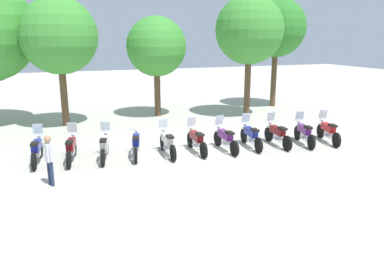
% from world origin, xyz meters
% --- Properties ---
extents(ground_plane, '(80.00, 80.00, 0.00)m').
position_xyz_m(ground_plane, '(0.00, 0.00, 0.00)').
color(ground_plane, '#BCB7A8').
extents(motorcycle_0, '(0.64, 2.19, 1.37)m').
position_xyz_m(motorcycle_0, '(-6.05, 0.78, 0.52)').
color(motorcycle_0, black).
rests_on(motorcycle_0, ground_plane).
extents(motorcycle_1, '(0.71, 2.18, 1.37)m').
position_xyz_m(motorcycle_1, '(-4.83, 0.56, 0.52)').
color(motorcycle_1, black).
rests_on(motorcycle_1, ground_plane).
extents(motorcycle_2, '(0.76, 2.16, 1.37)m').
position_xyz_m(motorcycle_2, '(-3.62, 0.38, 0.52)').
color(motorcycle_2, black).
rests_on(motorcycle_2, ground_plane).
extents(motorcycle_3, '(0.78, 2.15, 0.99)m').
position_xyz_m(motorcycle_3, '(-2.42, 0.29, 0.50)').
color(motorcycle_3, black).
rests_on(motorcycle_3, ground_plane).
extents(motorcycle_4, '(0.62, 2.19, 1.37)m').
position_xyz_m(motorcycle_4, '(-1.21, 0.05, 0.52)').
color(motorcycle_4, black).
rests_on(motorcycle_4, ground_plane).
extents(motorcycle_5, '(0.62, 2.19, 1.37)m').
position_xyz_m(motorcycle_5, '(-0.00, -0.02, 0.52)').
color(motorcycle_5, black).
rests_on(motorcycle_5, ground_plane).
extents(motorcycle_6, '(0.62, 2.19, 1.37)m').
position_xyz_m(motorcycle_6, '(1.21, -0.21, 0.52)').
color(motorcycle_6, black).
rests_on(motorcycle_6, ground_plane).
extents(motorcycle_7, '(0.63, 2.19, 1.37)m').
position_xyz_m(motorcycle_7, '(2.42, -0.16, 0.52)').
color(motorcycle_7, black).
rests_on(motorcycle_7, ground_plane).
extents(motorcycle_8, '(0.62, 2.19, 1.37)m').
position_xyz_m(motorcycle_8, '(3.63, -0.32, 0.52)').
color(motorcycle_8, black).
rests_on(motorcycle_8, ground_plane).
extents(motorcycle_9, '(0.81, 2.14, 1.37)m').
position_xyz_m(motorcycle_9, '(4.85, -0.54, 0.52)').
color(motorcycle_9, black).
rests_on(motorcycle_9, ground_plane).
extents(motorcycle_10, '(0.80, 2.15, 1.37)m').
position_xyz_m(motorcycle_10, '(6.06, -0.63, 0.52)').
color(motorcycle_10, black).
rests_on(motorcycle_10, ground_plane).
extents(person_0, '(0.29, 0.39, 1.63)m').
position_xyz_m(person_0, '(-5.56, -1.68, 0.95)').
color(person_0, '#232D4C').
rests_on(person_0, ground_plane).
extents(tree_1, '(3.89, 3.89, 6.60)m').
position_xyz_m(tree_1, '(-4.85, 6.78, 4.63)').
color(tree_1, brown).
rests_on(tree_1, ground_plane).
extents(tree_2, '(3.44, 3.44, 5.79)m').
position_xyz_m(tree_2, '(0.39, 7.53, 4.04)').
color(tree_2, brown).
rests_on(tree_2, ground_plane).
extents(tree_3, '(3.92, 3.92, 6.96)m').
position_xyz_m(tree_3, '(5.41, 5.77, 4.97)').
color(tree_3, brown).
rests_on(tree_3, ground_plane).
extents(tree_4, '(3.84, 3.84, 7.12)m').
position_xyz_m(tree_4, '(8.59, 7.97, 5.17)').
color(tree_4, brown).
rests_on(tree_4, ground_plane).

